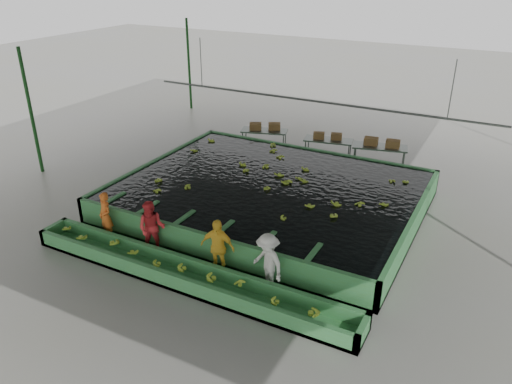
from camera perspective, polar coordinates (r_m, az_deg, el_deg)
The scene contains 21 objects.
ground at distance 16.45m, azimuth -0.82°, elevation -3.81°, with size 80.00×80.00×0.00m, color gray.
shed_roof at distance 14.68m, azimuth -0.94°, elevation 13.49°, with size 20.00×22.00×0.04m, color gray.
shed_posts at distance 15.39m, azimuth -0.88°, elevation 4.35°, with size 20.00×22.00×5.00m, color #154217, non-canonical shape.
flotation_tank at distance 17.43m, azimuth 1.54°, elevation -0.39°, with size 10.00×8.00×0.90m, color #357A3F, non-canonical shape.
tank_water at distance 17.26m, azimuth 1.56°, elevation 0.80°, with size 9.70×7.70×0.00m, color black.
sorting_trough at distance 13.75m, azimuth -8.16°, elevation -9.32°, with size 10.00×1.00×0.50m, color #357A3F, non-canonical shape.
cableway_rail at distance 19.55m, azimuth 6.31°, elevation 10.33°, with size 0.08×0.08×14.00m, color #59605B.
rail_hanger_left at distance 21.63m, azimuth -6.31°, elevation 14.50°, with size 0.04×0.04×2.00m, color #59605B.
rail_hanger_right at distance 18.13m, azimuth 21.50°, elevation 10.83°, with size 0.04×0.04×2.00m, color #59605B.
worker_a at distance 16.03m, azimuth -16.81°, elevation -2.67°, with size 0.57×0.37×1.56m, color #D05D1D.
worker_b at distance 14.89m, azimuth -11.82°, elevation -4.06°, with size 0.82×0.63×1.68m, color red.
worker_c at distance 13.70m, azimuth -4.43°, elevation -6.30°, with size 0.99×0.41×1.68m, color yellow.
worker_d at distance 13.07m, azimuth 1.34°, elevation -8.04°, with size 1.06×0.61×1.65m, color beige.
packing_table_left at distance 22.76m, azimuth 0.94°, elevation 5.97°, with size 2.05×0.82×0.93m, color #59605B, non-canonical shape.
packing_table_mid at distance 21.80m, azimuth 8.21°, elevation 4.82°, with size 2.05×0.82×0.93m, color #59605B, non-canonical shape.
packing_table_right at distance 21.26m, azimuth 13.86°, elevation 3.87°, with size 2.18×0.87×0.99m, color #59605B, non-canonical shape.
box_stack_left at distance 22.68m, azimuth 1.02°, elevation 7.15°, with size 1.39×0.38×0.30m, color brown, non-canonical shape.
box_stack_mid at distance 21.70m, azimuth 8.16°, elevation 6.04°, with size 1.21×0.33×0.26m, color brown, non-canonical shape.
box_stack_right at distance 21.10m, azimuth 14.14°, elevation 5.12°, with size 1.42×0.39×0.31m, color brown, non-canonical shape.
floating_bananas at distance 17.91m, azimuth 2.71°, elevation 1.74°, with size 8.44×5.76×0.12m, color #96B82E, non-canonical shape.
trough_bananas at distance 13.67m, azimuth -8.19°, elevation -8.80°, with size 9.57×0.64×0.13m, color #96B82E, non-canonical shape.
Camera 1 is at (6.96, -12.57, 8.01)m, focal length 35.00 mm.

